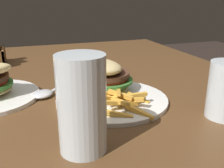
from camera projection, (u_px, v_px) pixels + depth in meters
name	position (u px, v px, depth m)	size (l,w,h in m)	color
dining_table	(49.00, 126.00, 0.72)	(1.47, 1.31, 0.73)	brown
meal_plate_near	(107.00, 85.00, 0.67)	(0.28, 0.28, 0.10)	white
beer_glass	(82.00, 107.00, 0.43)	(0.08, 0.08, 0.17)	silver
spoon	(44.00, 93.00, 0.69)	(0.17, 0.15, 0.02)	silver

